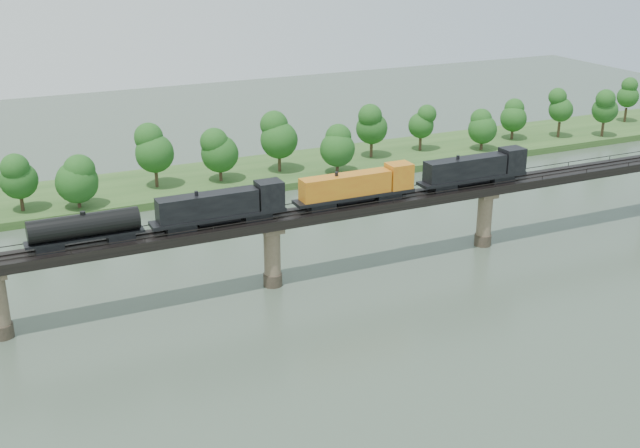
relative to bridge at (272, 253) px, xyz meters
name	(u,v)px	position (x,y,z in m)	size (l,w,h in m)	color
ground	(362,376)	(0.00, -30.00, -5.46)	(400.00, 400.00, 0.00)	#374638
far_bank	(178,184)	(0.00, 55.00, -4.66)	(300.00, 24.00, 1.60)	#2E5120
bridge	(272,253)	(0.00, 0.00, 0.00)	(236.00, 30.00, 11.50)	#473A2D
bridge_superstructure	(271,215)	(0.00, 0.00, 6.33)	(220.00, 4.90, 0.75)	black
far_treeline	(142,158)	(-8.21, 50.52, 3.37)	(289.06, 17.54, 13.60)	#382619
freight_train	(313,194)	(6.92, 0.00, 8.76)	(82.80, 3.23, 5.70)	black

